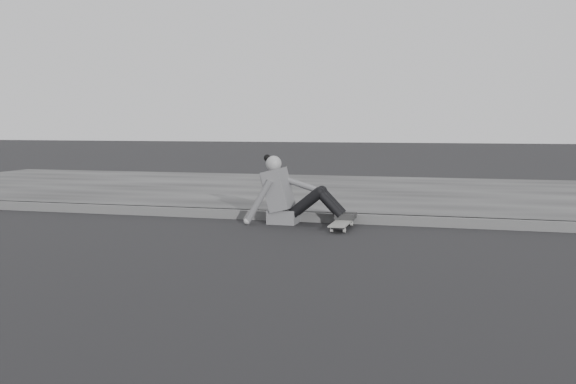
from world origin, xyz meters
name	(u,v)px	position (x,y,z in m)	size (l,w,h in m)	color
curb	(576,227)	(0.00, 2.58, 0.06)	(24.00, 0.16, 0.12)	#4C4C4C
sidewalk	(544,198)	(0.00, 5.60, 0.06)	(24.00, 6.00, 0.12)	#3C3C3C
skateboard	(342,223)	(-2.69, 2.09, 0.07)	(0.20, 0.78, 0.09)	#A2A29D
seated_woman	(288,195)	(-3.43, 2.34, 0.36)	(1.38, 0.46, 0.88)	#555557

